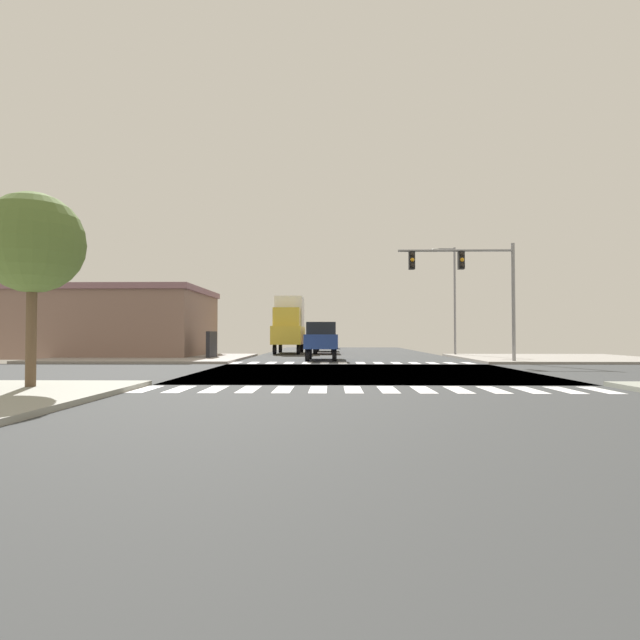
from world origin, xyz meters
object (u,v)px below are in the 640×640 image
at_px(suv_trailing_2, 326,336).
at_px(pickup_farside_1, 321,339).
at_px(sedan_queued_1, 325,340).
at_px(traffic_signal_mast, 469,275).
at_px(sedan_leading_2, 324,340).
at_px(sidewalk_tree, 33,244).
at_px(street_lamp, 451,291).
at_px(bank_building, 104,323).
at_px(box_truck_crossing_1, 289,323).

bearing_deg(suv_trailing_2, pickup_farside_1, 90.00).
height_order(sedan_queued_1, suv_trailing_2, suv_trailing_2).
xyz_separation_m(traffic_signal_mast, sedan_leading_2, (-8.26, 14.78, -3.81)).
bearing_deg(sedan_queued_1, sedan_leading_2, 90.00).
xyz_separation_m(sidewalk_tree, pickup_farside_1, (7.70, 18.62, -2.82)).
bearing_deg(street_lamp, bank_building, -176.77).
bearing_deg(sidewalk_tree, box_truck_crossing_1, 81.39).
bearing_deg(pickup_farside_1, sidewalk_tree, 67.55).
distance_m(box_truck_crossing_1, sedan_leading_2, 3.50).
relative_size(bank_building, box_truck_crossing_1, 2.25).
height_order(street_lamp, box_truck_crossing_1, street_lamp).
relative_size(sidewalk_tree, pickup_farside_1, 1.09).
bearing_deg(suv_trailing_2, sedan_queued_1, 90.00).
bearing_deg(street_lamp, suv_trailing_2, 112.77).
relative_size(traffic_signal_mast, sidewalk_tree, 1.20).
relative_size(sidewalk_tree, box_truck_crossing_1, 0.77).
bearing_deg(sedan_leading_2, bank_building, 21.92).
xyz_separation_m(traffic_signal_mast, sidewalk_tree, (-15.95, -15.15, -0.82)).
height_order(bank_building, sidewalk_tree, sidewalk_tree).
distance_m(box_truck_crossing_1, suv_trailing_2, 16.93).
bearing_deg(street_lamp, traffic_signal_mast, -97.21).
height_order(traffic_signal_mast, sedan_queued_1, traffic_signal_mast).
xyz_separation_m(pickup_farside_1, suv_trailing_2, (0.00, 29.00, 0.10)).
height_order(sidewalk_tree, sedan_leading_2, sidewalk_tree).
bearing_deg(traffic_signal_mast, sidewalk_tree, -136.48).
relative_size(sidewalk_tree, sedan_queued_1, 1.29).
bearing_deg(sidewalk_tree, bank_building, 108.97).
bearing_deg(traffic_signal_mast, bank_building, 160.71).
xyz_separation_m(street_lamp, pickup_farside_1, (-9.50, -6.37, -3.52)).
relative_size(bank_building, suv_trailing_2, 3.51).
height_order(pickup_farside_1, suv_trailing_2, pickup_farside_1).
xyz_separation_m(bank_building, pickup_farside_1, (15.80, -4.94, -1.16)).
xyz_separation_m(bank_building, sidewalk_tree, (8.10, -23.56, 1.65)).
height_order(street_lamp, bank_building, street_lamp).
distance_m(pickup_farside_1, suv_trailing_2, 29.00).
distance_m(street_lamp, sedan_leading_2, 11.32).
relative_size(traffic_signal_mast, street_lamp, 0.83).
height_order(sedan_queued_1, sedan_leading_2, same).
xyz_separation_m(sedan_leading_2, suv_trailing_2, (0.00, 17.70, 0.28)).
bearing_deg(box_truck_crossing_1, suv_trailing_2, -100.23).
distance_m(bank_building, pickup_farside_1, 16.59).
bearing_deg(traffic_signal_mast, suv_trailing_2, 104.26).
xyz_separation_m(street_lamp, sedan_leading_2, (-9.50, 4.93, -3.70)).
bearing_deg(box_truck_crossing_1, bank_building, 30.19).
xyz_separation_m(bank_building, sedan_queued_1, (15.80, 13.11, -1.34)).
height_order(sidewalk_tree, sedan_queued_1, sidewalk_tree).
distance_m(sidewalk_tree, sedan_queued_1, 37.59).
bearing_deg(pickup_farside_1, street_lamp, -146.16).
relative_size(bank_building, sedan_queued_1, 3.76).
distance_m(street_lamp, sidewalk_tree, 30.35).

